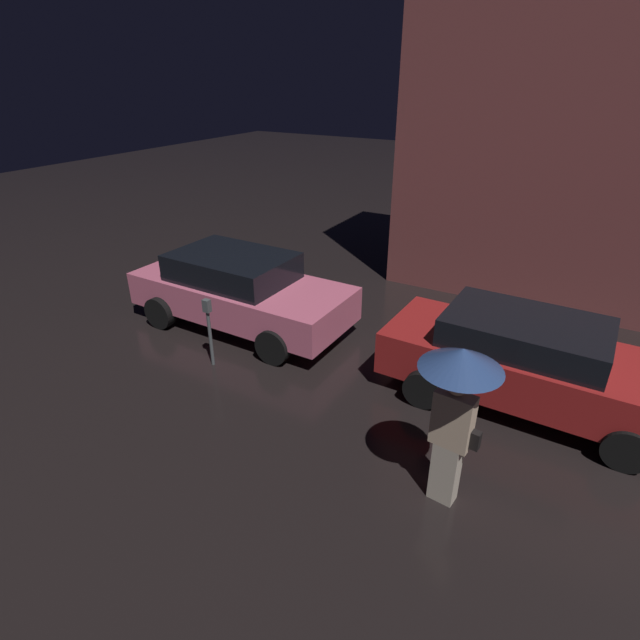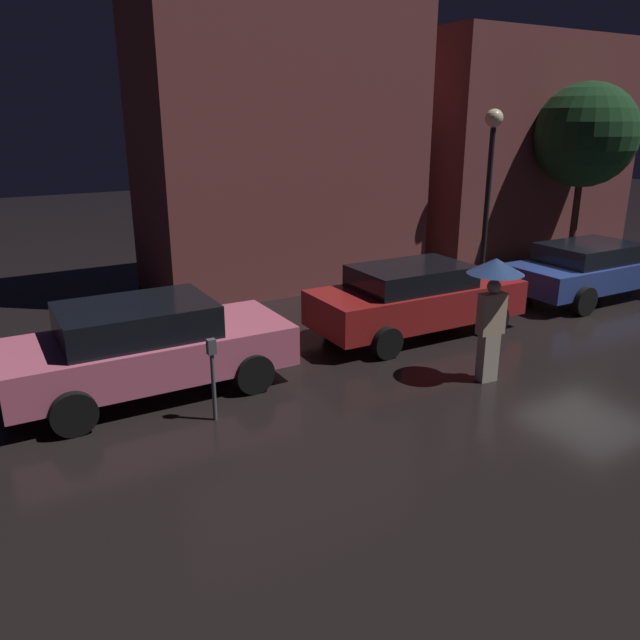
{
  "view_description": "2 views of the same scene",
  "coord_description": "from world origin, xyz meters",
  "px_view_note": "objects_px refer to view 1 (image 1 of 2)",
  "views": [
    {
      "loc": [
        -3.58,
        -5.68,
        4.66
      ],
      "look_at": [
        -7.03,
        0.34,
        1.14
      ],
      "focal_mm": 28.0,
      "sensor_mm": 36.0,
      "label": 1
    },
    {
      "loc": [
        -11.81,
        -7.93,
        4.21
      ],
      "look_at": [
        -7.08,
        0.01,
        1.18
      ],
      "focal_mm": 35.0,
      "sensor_mm": 36.0,
      "label": 2
    }
  ],
  "objects_px": {
    "pedestrian_with_umbrella": "(457,392)",
    "parking_meter": "(209,325)",
    "parked_car_red": "(530,361)",
    "parked_car_pink": "(239,289)"
  },
  "relations": [
    {
      "from": "parking_meter",
      "to": "pedestrian_with_umbrella",
      "type": "bearing_deg",
      "value": -12.35
    },
    {
      "from": "parked_car_pink",
      "to": "pedestrian_with_umbrella",
      "type": "xyz_separation_m",
      "value": [
        4.94,
        -2.45,
        0.77
      ]
    },
    {
      "from": "parked_car_red",
      "to": "parking_meter",
      "type": "height_order",
      "value": "parked_car_red"
    },
    {
      "from": "parked_car_red",
      "to": "pedestrian_with_umbrella",
      "type": "bearing_deg",
      "value": -99.13
    },
    {
      "from": "parked_car_red",
      "to": "pedestrian_with_umbrella",
      "type": "height_order",
      "value": "pedestrian_with_umbrella"
    },
    {
      "from": "pedestrian_with_umbrella",
      "to": "parking_meter",
      "type": "distance_m",
      "value": 4.6
    },
    {
      "from": "parked_car_pink",
      "to": "parking_meter",
      "type": "relative_size",
      "value": 3.55
    },
    {
      "from": "parking_meter",
      "to": "parked_car_pink",
      "type": "bearing_deg",
      "value": 109.01
    },
    {
      "from": "parked_car_pink",
      "to": "parking_meter",
      "type": "xyz_separation_m",
      "value": [
        0.51,
        -1.48,
        -0.0
      ]
    },
    {
      "from": "parked_car_red",
      "to": "pedestrian_with_umbrella",
      "type": "distance_m",
      "value": 2.66
    }
  ]
}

